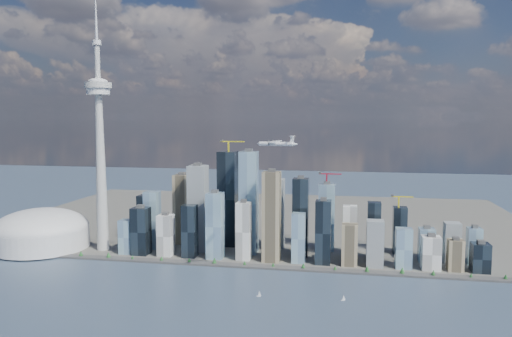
% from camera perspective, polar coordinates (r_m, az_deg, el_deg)
% --- Properties ---
extents(ground, '(4000.00, 4000.00, 0.00)m').
position_cam_1_polar(ground, '(761.39, -7.26, -16.44)').
color(ground, '#334459').
rests_on(ground, ground).
extents(seawall, '(1100.00, 22.00, 4.00)m').
position_cam_1_polar(seawall, '(988.05, -2.79, -10.98)').
color(seawall, '#383838').
rests_on(seawall, ground).
extents(land, '(1400.00, 900.00, 3.00)m').
position_cam_1_polar(land, '(1416.80, 1.38, -5.80)').
color(land, '#4C4C47').
rests_on(land, ground).
extents(shoreline_trees, '(960.53, 7.20, 8.80)m').
position_cam_1_polar(shoreline_trees, '(986.10, -2.79, -10.60)').
color(shoreline_trees, '#3F2D1E').
rests_on(shoreline_trees, seawall).
extents(skyscraper_cluster, '(736.00, 142.00, 236.36)m').
position_cam_1_polar(skyscraper_cluster, '(1041.95, 1.50, -6.06)').
color(skyscraper_cluster, black).
rests_on(skyscraper_cluster, land).
extents(needle_tower, '(56.00, 56.00, 550.50)m').
position_cam_1_polar(needle_tower, '(1109.36, -17.41, 2.90)').
color(needle_tower, '#A9A9A4').
rests_on(needle_tower, land).
extents(dome_stadium, '(200.00, 200.00, 86.00)m').
position_cam_1_polar(dome_stadium, '(1197.85, -23.32, -6.60)').
color(dome_stadium, silver).
rests_on(dome_stadium, land).
extents(airplane, '(69.92, 62.00, 17.04)m').
position_cam_1_polar(airplane, '(824.45, 2.39, 2.90)').
color(airplane, silver).
rests_on(airplane, ground).
extents(sailboat_west, '(7.64, 2.16, 10.64)m').
position_cam_1_polar(sailboat_west, '(830.20, 0.36, -14.21)').
color(sailboat_west, silver).
rests_on(sailboat_west, ground).
extents(sailboat_east, '(6.77, 3.44, 9.43)m').
position_cam_1_polar(sailboat_east, '(825.93, 9.96, -14.44)').
color(sailboat_east, silver).
rests_on(sailboat_east, ground).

